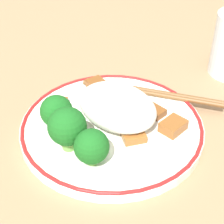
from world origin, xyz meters
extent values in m
plane|color=#9E7A56|center=(0.00, 0.00, 0.00)|extent=(3.00, 3.00, 0.00)
cylinder|color=white|center=(0.00, 0.00, 0.01)|extent=(0.24, 0.24, 0.01)
torus|color=red|center=(0.00, 0.00, 0.01)|extent=(0.24, 0.24, 0.01)
ellipsoid|color=white|center=(0.00, 0.01, 0.04)|extent=(0.11, 0.08, 0.05)
cylinder|color=#72AD4C|center=(-0.04, -0.05, 0.02)|extent=(0.02, 0.02, 0.02)
sphere|color=#19601E|center=(-0.04, -0.05, 0.04)|extent=(0.04, 0.04, 0.04)
cylinder|color=#72AD4C|center=(-0.01, -0.07, 0.02)|extent=(0.02, 0.02, 0.02)
sphere|color=#19601E|center=(-0.01, -0.07, 0.05)|extent=(0.05, 0.05, 0.05)
cylinder|color=#72AD4C|center=(0.03, -0.07, 0.02)|extent=(0.01, 0.01, 0.01)
sphere|color=#19601E|center=(0.03, -0.07, 0.04)|extent=(0.04, 0.04, 0.04)
cube|color=#995B28|center=(0.03, 0.00, 0.02)|extent=(0.05, 0.04, 0.01)
cube|color=brown|center=(0.03, 0.05, 0.02)|extent=(0.04, 0.02, 0.01)
cube|color=brown|center=(-0.04, 0.02, 0.02)|extent=(0.04, 0.04, 0.01)
cube|color=brown|center=(-0.08, -0.02, 0.02)|extent=(0.03, 0.03, 0.01)
cube|color=brown|center=(0.07, 0.04, 0.02)|extent=(0.03, 0.03, 0.01)
cube|color=#995B28|center=(-0.02, 0.05, 0.02)|extent=(0.04, 0.04, 0.01)
cube|color=brown|center=(-0.07, 0.05, 0.02)|extent=(0.03, 0.03, 0.01)
cylinder|color=brown|center=(0.00, 0.09, 0.02)|extent=(0.19, 0.09, 0.01)
cylinder|color=brown|center=(0.00, 0.09, 0.02)|extent=(0.19, 0.09, 0.01)
camera|label=1|loc=(0.25, -0.28, 0.32)|focal=60.00mm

